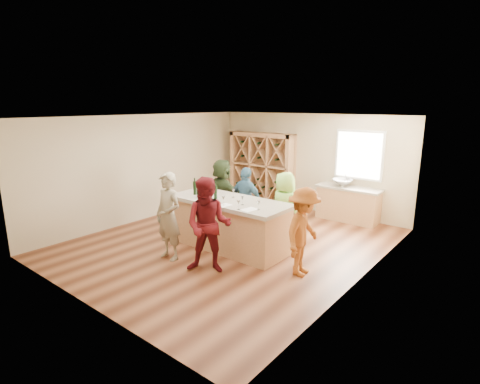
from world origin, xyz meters
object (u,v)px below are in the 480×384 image
Objects in this scene: person_near_left at (168,216)px; person_far_mid at (246,201)px; wine_bottle_a at (195,188)px; person_server at (303,232)px; person_far_right at (284,208)px; tasting_counter_base at (229,225)px; person_near_right at (209,225)px; wine_rack at (262,168)px; wine_bottle_e at (216,192)px; wine_bottle_b at (198,191)px; wine_bottle_c at (205,189)px; wine_bottle_d at (210,192)px; person_far_left at (222,192)px; sink at (342,183)px.

person_near_left reaches higher than person_far_mid.
person_far_mid is (0.61, 1.10, -0.42)m from wine_bottle_a.
person_far_right is at bearing 37.19° from person_server.
tasting_counter_base is 1.44× the size of person_near_right.
person_far_right reaches higher than wine_bottle_a.
wine_bottle_e is at bearing -69.09° from wine_rack.
person_near_left is (0.10, -0.94, -0.34)m from wine_bottle_b.
wine_bottle_c is (0.29, 0.02, 0.01)m from wine_bottle_a.
tasting_counter_base is 1.95m from person_server.
wine_bottle_a is 0.93× the size of wine_bottle_c.
wine_bottle_d is 0.16× the size of person_server.
person_near_left is 1.08× the size of person_server.
person_server is (2.80, -0.03, -0.41)m from wine_bottle_a.
person_far_right reaches higher than wine_bottle_d.
person_server is 1.63m from person_far_right.
person_near_left is at bearing 105.87° from person_server.
wine_bottle_c is 0.18× the size of person_near_left.
tasting_counter_base is 1.61× the size of person_far_mid.
wine_bottle_c is 0.20× the size of person_far_mid.
wine_bottle_b is 0.18× the size of person_server.
person_far_mid is at bearing 85.19° from person_near_left.
wine_bottle_c is 1.22× the size of wine_bottle_d.
wine_bottle_c reaches higher than tasting_counter_base.
person_near_left is at bearing -84.21° from wine_bottle_b.
wine_bottle_a is 0.19× the size of person_far_mid.
wine_bottle_d is (0.28, 0.08, -0.01)m from wine_bottle_b.
person_near_left is 2.39m from person_far_left.
person_server is (2.50, -0.05, -0.42)m from wine_bottle_c.
person_near_left is 0.99× the size of person_near_right.
person_server is 2.47m from person_far_mid.
person_far_left is at bearing 126.04° from wine_bottle_e.
sink is at bearing 73.34° from tasting_counter_base.
person_near_left reaches higher than person_far_left.
wine_rack is 8.19× the size of wine_bottle_d.
wine_bottle_d is at bearing 15.99° from wine_bottle_b.
sink is 3.92m from wine_bottle_d.
person_far_left reaches higher than wine_bottle_c.
person_far_mid is at bearing 106.21° from tasting_counter_base.
wine_rack reaches higher than wine_bottle_a.
wine_bottle_d is 2.32m from person_server.
person_near_left is at bearing -72.74° from wine_bottle_a.
person_near_right is 1.10× the size of person_server.
person_far_mid is at bearing 79.69° from person_near_right.
person_far_right is at bearing 46.93° from wine_bottle_e.
wine_bottle_c reaches higher than sink.
sink is at bearing 52.97° from person_near_right.
person_far_right reaches higher than tasting_counter_base.
person_near_left is at bearing 83.70° from person_far_mid.
wine_bottle_c is at bearing 74.72° from person_far_mid.
wine_bottle_e is (1.40, -3.65, 0.13)m from wine_rack.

